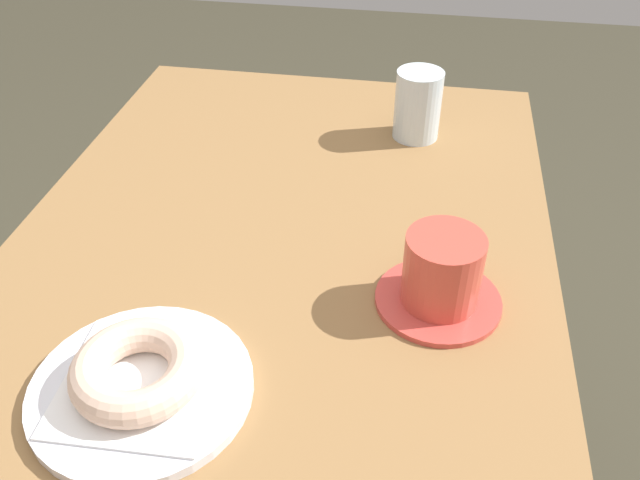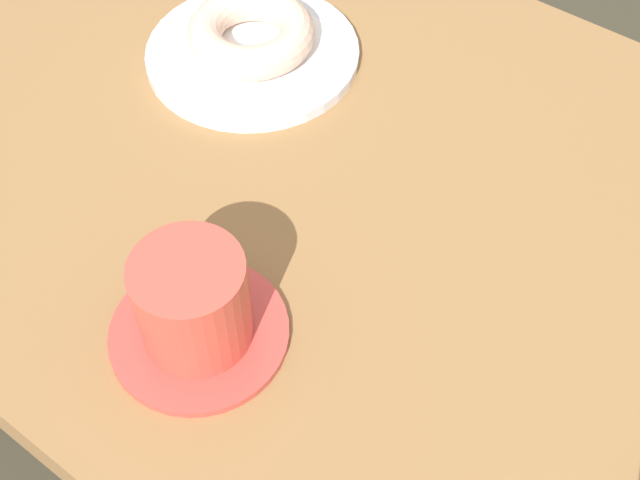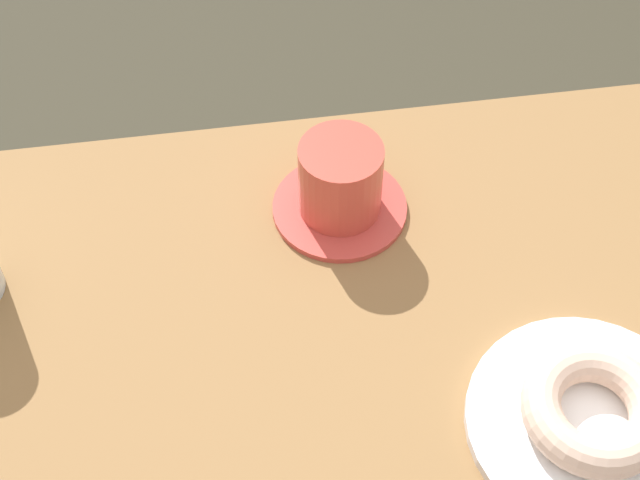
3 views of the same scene
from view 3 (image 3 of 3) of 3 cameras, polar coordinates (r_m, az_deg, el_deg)
name	(u,v)px [view 3 (image 3 of 3)]	position (r m, az deg, el deg)	size (l,w,h in m)	color
table	(396,428)	(0.93, 4.68, -11.44)	(1.14, 0.65, 0.72)	olive
plate_sugar_ring	(588,424)	(0.83, 16.16, -10.80)	(0.21, 0.21, 0.01)	white
napkin_sugar_ring	(590,420)	(0.83, 16.27, -10.57)	(0.14, 0.14, 0.00)	white
donut_sugar_ring	(595,409)	(0.81, 16.56, -9.97)	(0.12, 0.12, 0.03)	beige
coffee_cup	(340,184)	(0.91, 1.26, 3.49)	(0.14, 0.14, 0.09)	#CD453C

